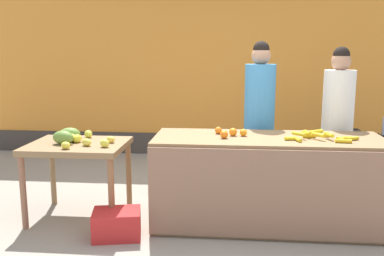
{
  "coord_description": "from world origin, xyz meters",
  "views": [
    {
      "loc": [
        0.07,
        -4.11,
        1.74
      ],
      "look_at": [
        -0.33,
        0.15,
        0.95
      ],
      "focal_mm": 39.58,
      "sensor_mm": 36.0,
      "label": 1
    }
  ],
  "objects_px": {
    "produce_sack": "(163,171)",
    "vendor_woman_blue_shirt": "(259,123)",
    "parked_motorcycle": "(348,152)",
    "produce_crate": "(117,224)",
    "vendor_woman_white_shirt": "(337,127)"
  },
  "relations": [
    {
      "from": "produce_sack",
      "to": "vendor_woman_blue_shirt",
      "type": "bearing_deg",
      "value": -11.83
    },
    {
      "from": "parked_motorcycle",
      "to": "produce_crate",
      "type": "height_order",
      "value": "parked_motorcycle"
    },
    {
      "from": "vendor_woman_white_shirt",
      "to": "parked_motorcycle",
      "type": "xyz_separation_m",
      "value": [
        0.39,
        0.89,
        -0.49
      ]
    },
    {
      "from": "produce_crate",
      "to": "produce_sack",
      "type": "xyz_separation_m",
      "value": [
        0.23,
        1.33,
        0.14
      ]
    },
    {
      "from": "parked_motorcycle",
      "to": "produce_sack",
      "type": "height_order",
      "value": "parked_motorcycle"
    },
    {
      "from": "vendor_woman_blue_shirt",
      "to": "produce_crate",
      "type": "height_order",
      "value": "vendor_woman_blue_shirt"
    },
    {
      "from": "produce_sack",
      "to": "produce_crate",
      "type": "bearing_deg",
      "value": -99.64
    },
    {
      "from": "vendor_woman_blue_shirt",
      "to": "produce_crate",
      "type": "distance_m",
      "value": 1.92
    },
    {
      "from": "produce_crate",
      "to": "vendor_woman_white_shirt",
      "type": "bearing_deg",
      "value": 26.53
    },
    {
      "from": "parked_motorcycle",
      "to": "produce_sack",
      "type": "relative_size",
      "value": 3.02
    },
    {
      "from": "parked_motorcycle",
      "to": "produce_crate",
      "type": "relative_size",
      "value": 3.64
    },
    {
      "from": "vendor_woman_blue_shirt",
      "to": "vendor_woman_white_shirt",
      "type": "bearing_deg",
      "value": 1.27
    },
    {
      "from": "produce_crate",
      "to": "produce_sack",
      "type": "distance_m",
      "value": 1.36
    },
    {
      "from": "parked_motorcycle",
      "to": "vendor_woman_white_shirt",
      "type": "bearing_deg",
      "value": -113.55
    },
    {
      "from": "vendor_woman_white_shirt",
      "to": "parked_motorcycle",
      "type": "distance_m",
      "value": 1.09
    }
  ]
}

